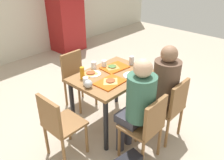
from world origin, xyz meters
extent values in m
cube|color=#B7A893|center=(0.00, 0.00, -0.01)|extent=(10.00, 10.00, 0.02)
cube|color=olive|center=(0.00, 0.00, 0.76)|extent=(1.02, 0.75, 0.04)
cylinder|color=black|center=(-0.45, -0.31, 0.37)|extent=(0.06, 0.06, 0.74)
cylinder|color=black|center=(0.45, -0.31, 0.37)|extent=(0.06, 0.06, 0.74)
cylinder|color=black|center=(-0.45, 0.31, 0.37)|extent=(0.06, 0.06, 0.74)
cylinder|color=black|center=(0.45, 0.31, 0.37)|extent=(0.06, 0.06, 0.74)
cube|color=olive|center=(-0.26, -0.67, 0.45)|extent=(0.40, 0.40, 0.03)
cube|color=olive|center=(-0.26, -0.85, 0.66)|extent=(0.38, 0.04, 0.40)
cylinder|color=olive|center=(-0.43, -0.50, 0.22)|extent=(0.04, 0.04, 0.43)
cylinder|color=olive|center=(-0.09, -0.50, 0.22)|extent=(0.04, 0.04, 0.43)
cylinder|color=olive|center=(-0.43, -0.84, 0.22)|extent=(0.04, 0.04, 0.43)
cylinder|color=olive|center=(-0.09, -0.84, 0.22)|extent=(0.04, 0.04, 0.43)
cube|color=olive|center=(0.26, -0.67, 0.45)|extent=(0.40, 0.40, 0.03)
cube|color=olive|center=(0.26, -0.85, 0.66)|extent=(0.38, 0.04, 0.40)
cylinder|color=olive|center=(0.09, -0.50, 0.22)|extent=(0.04, 0.04, 0.43)
cylinder|color=olive|center=(0.43, -0.50, 0.22)|extent=(0.04, 0.04, 0.43)
cylinder|color=olive|center=(0.09, -0.84, 0.22)|extent=(0.04, 0.04, 0.43)
cylinder|color=olive|center=(0.43, -0.84, 0.22)|extent=(0.04, 0.04, 0.43)
cube|color=olive|center=(0.00, 0.67, 0.45)|extent=(0.40, 0.40, 0.03)
cube|color=olive|center=(0.00, 0.85, 0.66)|extent=(0.38, 0.04, 0.40)
cylinder|color=olive|center=(0.17, 0.50, 0.22)|extent=(0.04, 0.04, 0.43)
cylinder|color=olive|center=(-0.17, 0.50, 0.22)|extent=(0.04, 0.04, 0.43)
cylinder|color=olive|center=(0.17, 0.84, 0.22)|extent=(0.04, 0.04, 0.43)
cylinder|color=olive|center=(-0.17, 0.84, 0.22)|extent=(0.04, 0.04, 0.43)
cube|color=olive|center=(-0.81, 0.00, 0.45)|extent=(0.40, 0.40, 0.03)
cube|color=olive|center=(-0.99, 0.00, 0.66)|extent=(0.04, 0.38, 0.40)
cylinder|color=olive|center=(-0.64, 0.17, 0.22)|extent=(0.04, 0.04, 0.43)
cylinder|color=olive|center=(-0.64, -0.17, 0.22)|extent=(0.04, 0.04, 0.43)
cylinder|color=olive|center=(-0.98, 0.17, 0.22)|extent=(0.04, 0.04, 0.43)
cylinder|color=olive|center=(-0.98, -0.17, 0.22)|extent=(0.04, 0.04, 0.43)
cylinder|color=#383842|center=(-0.34, -0.44, 0.23)|extent=(0.10, 0.10, 0.46)
cylinder|color=#383842|center=(-0.18, -0.44, 0.23)|extent=(0.10, 0.10, 0.46)
cube|color=#383842|center=(-0.26, -0.54, 0.51)|extent=(0.32, 0.28, 0.10)
cylinder|color=#386651|center=(-0.26, -0.65, 0.82)|extent=(0.32, 0.32, 0.52)
sphere|color=#DBAD89|center=(-0.26, -0.65, 1.17)|extent=(0.20, 0.20, 0.20)
cylinder|color=#383842|center=(0.18, -0.44, 0.23)|extent=(0.10, 0.10, 0.46)
cylinder|color=#383842|center=(0.34, -0.44, 0.23)|extent=(0.10, 0.10, 0.46)
cube|color=#383842|center=(0.26, -0.54, 0.51)|extent=(0.32, 0.28, 0.10)
cylinder|color=brown|center=(0.26, -0.65, 0.82)|extent=(0.32, 0.32, 0.52)
sphere|color=#8C664C|center=(0.26, -0.65, 1.17)|extent=(0.20, 0.20, 0.20)
cube|color=#D85914|center=(-0.18, -0.13, 0.79)|extent=(0.37, 0.27, 0.02)
cube|color=#D85914|center=(0.18, 0.11, 0.79)|extent=(0.39, 0.30, 0.02)
cylinder|color=white|center=(-0.15, 0.21, 0.78)|extent=(0.22, 0.22, 0.01)
cylinder|color=white|center=(0.15, -0.21, 0.78)|extent=(0.22, 0.22, 0.01)
pyramid|color=#DBAD60|center=(-0.17, -0.13, 0.80)|extent=(0.18, 0.16, 0.01)
ellipsoid|color=#B74723|center=(-0.17, -0.13, 0.81)|extent=(0.13, 0.11, 0.01)
pyramid|color=#C68C47|center=(0.15, 0.14, 0.80)|extent=(0.22, 0.22, 0.01)
ellipsoid|color=#4C7233|center=(0.15, 0.14, 0.81)|extent=(0.16, 0.15, 0.01)
pyramid|color=#C68C47|center=(-0.17, 0.23, 0.79)|extent=(0.23, 0.23, 0.01)
ellipsoid|color=#B74723|center=(-0.17, 0.23, 0.80)|extent=(0.16, 0.16, 0.01)
cylinder|color=white|center=(-0.03, 0.32, 0.83)|extent=(0.07, 0.07, 0.10)
cylinder|color=white|center=(0.03, -0.32, 0.83)|extent=(0.07, 0.07, 0.10)
cylinder|color=white|center=(-0.41, 0.06, 0.83)|extent=(0.07, 0.07, 0.10)
cylinder|color=white|center=(0.10, 0.24, 0.83)|extent=(0.07, 0.07, 0.10)
cylinder|color=#B7BCC6|center=(0.44, 0.02, 0.84)|extent=(0.07, 0.07, 0.12)
cylinder|color=orange|center=(-0.33, 0.21, 0.86)|extent=(0.06, 0.06, 0.16)
sphere|color=silver|center=(-0.44, -0.02, 0.83)|extent=(0.10, 0.10, 0.10)
cube|color=maroon|center=(1.46, 2.85, 0.95)|extent=(0.70, 0.60, 1.90)
camera|label=1|loc=(-2.03, -1.85, 2.18)|focal=37.62mm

